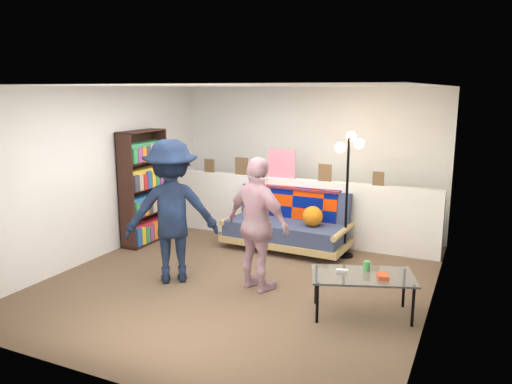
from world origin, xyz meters
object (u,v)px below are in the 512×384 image
Objects in this scene: bookshelf at (144,191)px; person_left at (172,211)px; coffee_table at (363,277)px; futon_sofa at (289,225)px; person_right at (258,225)px; floor_lamp at (349,169)px.

person_left is (1.31, -1.16, 0.07)m from bookshelf.
coffee_table is 0.68× the size of person_left.
bookshelf reaches higher than coffee_table.
bookshelf reaches higher than futon_sofa.
person_right is (0.24, -1.62, 0.43)m from futon_sofa.
bookshelf is at bearing -2.68° from person_right.
futon_sofa is at bearing -151.64° from person_left.
floor_lamp is (3.03, 0.67, 0.45)m from bookshelf.
person_right is at bearing -111.12° from floor_lamp.
floor_lamp is at bearing -91.57° from person_right.
person_right is at bearing 172.87° from coffee_table.
person_left is (-1.72, -1.83, -0.38)m from floor_lamp.
floor_lamp is at bearing 12.46° from bookshelf.
floor_lamp is 2.54m from person_left.
futon_sofa reaches higher than coffee_table.
person_left reaches higher than futon_sofa.
bookshelf is 3.89m from coffee_table.
coffee_table is at bearing -17.16° from bookshelf.
futon_sofa is 2.35m from coffee_table.
person_right is (-1.30, 0.16, 0.38)m from coffee_table.
coffee_table is at bearing -49.15° from futon_sofa.
bookshelf reaches higher than person_right.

